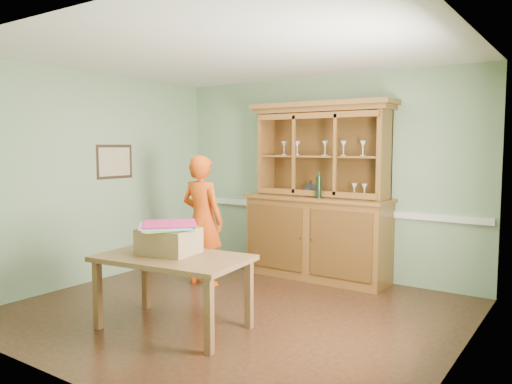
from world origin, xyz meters
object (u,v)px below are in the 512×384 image
Objects in this scene: china_hutch at (318,217)px; cardboard_box at (169,241)px; person at (202,220)px; dining_table at (173,264)px.

china_hutch is 4.41× the size of cardboard_box.
china_hutch is 1.41× the size of person.
cardboard_box is at bearing -98.99° from china_hutch.
cardboard_box is at bearing 144.92° from dining_table.
person is (-0.78, 1.34, 0.20)m from dining_table.
cardboard_box is (-0.38, -2.42, 0.02)m from china_hutch.
dining_table is 0.24m from cardboard_box.
china_hutch is 2.45m from cardboard_box.
china_hutch is 1.55m from person.
dining_table is 2.86× the size of cardboard_box.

